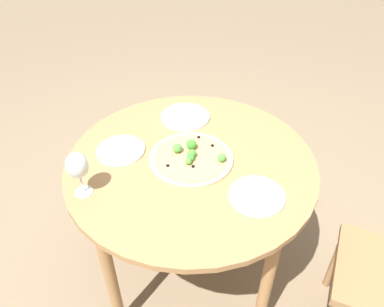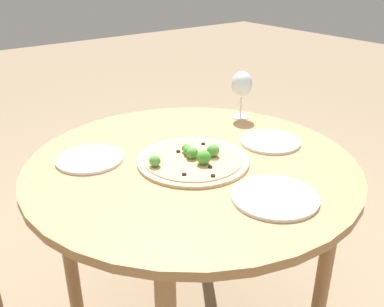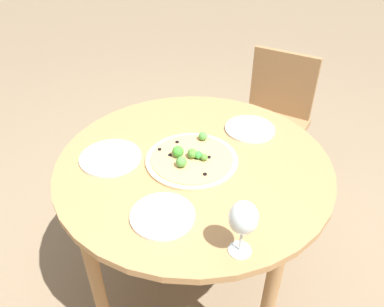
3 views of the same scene
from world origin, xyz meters
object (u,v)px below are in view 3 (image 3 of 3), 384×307
(chair, at_px, (271,119))
(plate_side, at_px, (250,129))
(plate_far, at_px, (163,215))
(plate_near, at_px, (111,157))
(wine_glass, at_px, (243,219))
(pizza, at_px, (192,157))

(chair, height_order, plate_side, chair)
(chair, xyz_separation_m, plate_far, (-0.37, -1.15, 0.30))
(plate_near, bearing_deg, plate_side, 29.54)
(wine_glass, distance_m, plate_near, 0.63)
(wine_glass, relative_size, plate_side, 0.89)
(plate_side, bearing_deg, chair, 78.09)
(wine_glass, height_order, plate_far, wine_glass)
(chair, bearing_deg, plate_near, -104.63)
(pizza, height_order, plate_far, pizza)
(pizza, distance_m, wine_glass, 0.46)
(wine_glass, bearing_deg, chair, 84.14)
(pizza, distance_m, plate_far, 0.30)
(plate_far, xyz_separation_m, plate_side, (0.25, 0.55, 0.00))
(plate_near, xyz_separation_m, plate_far, (0.26, -0.26, 0.00))
(wine_glass, bearing_deg, plate_side, 89.98)
(plate_side, bearing_deg, plate_near, -150.46)
(pizza, height_order, plate_side, pizza)
(plate_far, bearing_deg, chair, 72.03)
(pizza, relative_size, wine_glass, 1.88)
(plate_side, bearing_deg, pizza, -130.09)
(chair, xyz_separation_m, plate_near, (-0.63, -0.89, 0.30))
(plate_near, bearing_deg, chair, 54.53)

